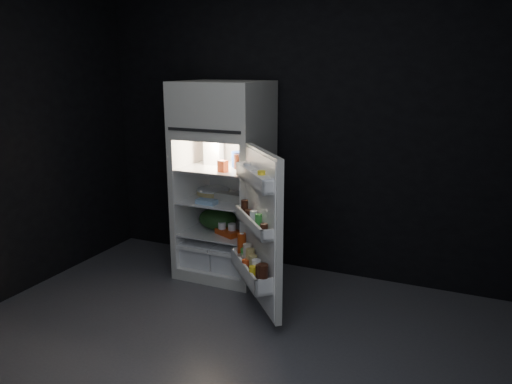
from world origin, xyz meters
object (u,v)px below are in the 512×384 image
at_px(refrigerator, 225,173).
at_px(milk_jug, 214,151).
at_px(fridge_door, 259,232).
at_px(egg_carton, 230,197).
at_px(yogurt_tray, 228,232).

bearing_deg(refrigerator, milk_jug, 166.15).
distance_m(refrigerator, milk_jug, 0.24).
xyz_separation_m(refrigerator, milk_jug, (-0.13, 0.03, 0.19)).
bearing_deg(refrigerator, fridge_door, -46.65).
relative_size(milk_jug, egg_carton, 0.87).
distance_m(milk_jug, egg_carton, 0.46).
xyz_separation_m(refrigerator, yogurt_tray, (0.10, -0.16, -0.50)).
bearing_deg(milk_jug, yogurt_tray, -48.40).
height_order(egg_carton, yogurt_tray, egg_carton).
bearing_deg(egg_carton, yogurt_tray, -76.08).
height_order(refrigerator, yogurt_tray, refrigerator).
bearing_deg(fridge_door, milk_jug, 137.50).
relative_size(milk_jug, yogurt_tray, 1.02).
height_order(fridge_door, milk_jug, fridge_door).
height_order(fridge_door, egg_carton, fridge_door).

